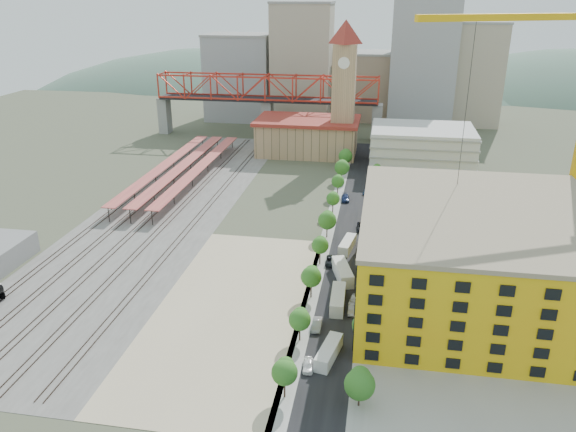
% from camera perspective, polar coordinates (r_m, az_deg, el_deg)
% --- Properties ---
extents(ground, '(400.00, 400.00, 0.00)m').
position_cam_1_polar(ground, '(136.05, -0.67, -2.71)').
color(ground, '#474C38').
rests_on(ground, ground).
extents(ballast_strip, '(36.00, 165.00, 0.06)m').
position_cam_1_polar(ballast_strip, '(161.21, -12.22, 0.79)').
color(ballast_strip, '#605E59').
rests_on(ballast_strip, ground).
extents(dirt_lot, '(28.00, 67.00, 0.06)m').
position_cam_1_polar(dirt_lot, '(109.63, -5.75, -9.26)').
color(dirt_lot, tan).
rests_on(dirt_lot, ground).
extents(street_asphalt, '(12.00, 170.00, 0.06)m').
position_cam_1_polar(street_asphalt, '(148.07, 6.48, -0.75)').
color(street_asphalt, black).
rests_on(street_asphalt, ground).
extents(sidewalk_west, '(3.00, 170.00, 0.04)m').
position_cam_1_polar(sidewalk_west, '(148.41, 4.37, -0.62)').
color(sidewalk_west, gray).
rests_on(sidewalk_west, ground).
extents(sidewalk_east, '(3.00, 170.00, 0.04)m').
position_cam_1_polar(sidewalk_east, '(147.93, 8.61, -0.88)').
color(sidewalk_east, gray).
rests_on(sidewalk_east, ground).
extents(construction_pad, '(50.00, 90.00, 0.06)m').
position_cam_1_polar(construction_pad, '(118.48, 19.62, -8.00)').
color(construction_pad, gray).
rests_on(construction_pad, ground).
extents(rail_tracks, '(26.56, 160.00, 0.18)m').
position_cam_1_polar(rail_tracks, '(161.83, -12.82, 0.87)').
color(rail_tracks, '#382B23').
rests_on(rail_tracks, ground).
extents(platform_canopies, '(16.00, 80.00, 4.12)m').
position_cam_1_polar(platform_canopies, '(185.98, -10.70, 5.01)').
color(platform_canopies, '#D66452').
rests_on(platform_canopies, ground).
extents(station_hall, '(38.00, 24.00, 13.10)m').
position_cam_1_polar(station_hall, '(211.56, 2.00, 8.15)').
color(station_hall, tan).
rests_on(station_hall, ground).
extents(clock_tower, '(12.00, 12.00, 52.00)m').
position_cam_1_polar(clock_tower, '(204.21, 5.73, 13.85)').
color(clock_tower, tan).
rests_on(clock_tower, ground).
extents(parking_garage, '(34.00, 26.00, 14.00)m').
position_cam_1_polar(parking_garage, '(198.51, 13.41, 6.76)').
color(parking_garage, silver).
rests_on(parking_garage, ground).
extents(truss_bridge, '(94.00, 9.60, 25.60)m').
position_cam_1_polar(truss_bridge, '(234.73, -2.13, 12.53)').
color(truss_bridge, gray).
rests_on(truss_bridge, ground).
extents(construction_building, '(44.60, 50.60, 18.80)m').
position_cam_1_polar(construction_building, '(113.78, 18.73, -3.83)').
color(construction_building, yellow).
rests_on(construction_building, ground).
extents(street_trees, '(15.40, 124.40, 8.00)m').
position_cam_1_polar(street_trees, '(138.89, 6.22, -2.31)').
color(street_trees, '#266F21').
rests_on(street_trees, ground).
extents(skyline, '(133.00, 46.00, 60.00)m').
position_cam_1_polar(skyline, '(266.67, 6.62, 14.37)').
color(skyline, '#9EA0A3').
rests_on(skyline, ground).
extents(distant_hills, '(647.00, 264.00, 227.00)m').
position_cam_1_polar(distant_hills, '(405.90, 12.37, 1.64)').
color(distant_hills, '#4C6B59').
rests_on(distant_hills, ground).
extents(tower_crane, '(52.63, 25.42, 60.76)m').
position_cam_1_polar(tower_crane, '(134.57, 27.25, 11.37)').
color(tower_crane, '#EFB00F').
rests_on(tower_crane, ground).
extents(site_trailer_a, '(4.10, 9.18, 2.43)m').
position_cam_1_polar(site_trailer_a, '(95.24, 4.16, -13.65)').
color(site_trailer_a, silver).
rests_on(site_trailer_a, ground).
extents(site_trailer_b, '(2.84, 9.91, 2.70)m').
position_cam_1_polar(site_trailer_b, '(109.57, 5.08, -8.45)').
color(site_trailer_b, silver).
rests_on(site_trailer_b, ground).
extents(site_trailer_c, '(5.53, 10.72, 2.84)m').
position_cam_1_polar(site_trailer_c, '(119.58, 5.56, -5.69)').
color(site_trailer_c, silver).
rests_on(site_trailer_c, ground).
extents(site_trailer_d, '(3.77, 9.23, 2.45)m').
position_cam_1_polar(site_trailer_d, '(132.62, 6.05, -2.93)').
color(site_trailer_d, silver).
rests_on(site_trailer_d, ground).
extents(car_0, '(2.00, 4.19, 1.38)m').
position_cam_1_polar(car_0, '(93.11, 2.03, -14.93)').
color(car_0, white).
rests_on(car_0, ground).
extents(car_1, '(1.70, 4.62, 1.51)m').
position_cam_1_polar(car_1, '(102.84, 2.95, -10.97)').
color(car_1, gray).
rests_on(car_1, ground).
extents(car_2, '(2.53, 5.25, 1.44)m').
position_cam_1_polar(car_2, '(125.64, 4.41, -4.58)').
color(car_2, black).
rests_on(car_2, ground).
extents(car_3, '(2.65, 5.55, 1.56)m').
position_cam_1_polar(car_3, '(163.83, 5.83, 1.81)').
color(car_3, navy).
rests_on(car_3, ground).
extents(car_4, '(2.18, 4.23, 1.38)m').
position_cam_1_polar(car_4, '(111.04, 6.70, -8.47)').
color(car_4, silver).
rests_on(car_4, ground).
extents(car_5, '(1.70, 4.63, 1.51)m').
position_cam_1_polar(car_5, '(108.04, 6.58, -9.35)').
color(car_5, '#97969B').
rests_on(car_5, ground).
extents(car_6, '(3.09, 5.91, 1.59)m').
position_cam_1_polar(car_6, '(143.99, 7.58, -1.14)').
color(car_6, black).
rests_on(car_6, ground).
extents(car_7, '(2.64, 5.28, 1.47)m').
position_cam_1_polar(car_7, '(170.60, 8.03, 2.50)').
color(car_7, navy).
rests_on(car_7, ground).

